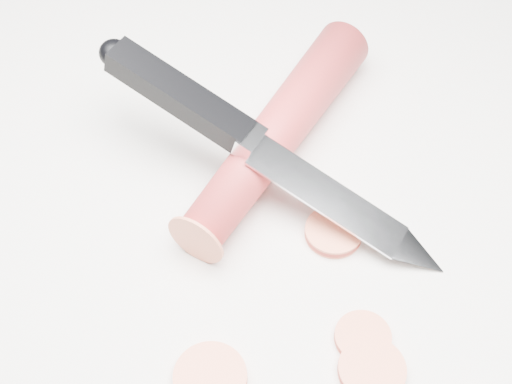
{
  "coord_description": "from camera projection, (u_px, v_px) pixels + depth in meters",
  "views": [
    {
      "loc": [
        -0.07,
        -0.24,
        0.38
      ],
      "look_at": [
        -0.05,
        0.04,
        0.02
      ],
      "focal_mm": 50.0,
      "sensor_mm": 36.0,
      "label": 1
    }
  ],
  "objects": [
    {
      "name": "ground",
      "position": [
        336.0,
        252.0,
        0.45
      ],
      "size": [
        2.4,
        2.4,
        0.0
      ],
      "primitive_type": "plane",
      "color": "white",
      "rests_on": "ground"
    },
    {
      "name": "carrot",
      "position": [
        279.0,
        131.0,
        0.49
      ],
      "size": [
        0.15,
        0.19,
        0.03
      ],
      "primitive_type": "cylinder",
      "rotation": [
        1.57,
        0.0,
        -0.62
      ],
      "color": "red",
      "rests_on": "ground"
    },
    {
      "name": "carrot_slice_1",
      "position": [
        210.0,
        378.0,
        0.4
      ],
      "size": [
        0.04,
        0.04,
        0.01
      ],
      "primitive_type": "cylinder",
      "color": "#F2714D",
      "rests_on": "ground"
    },
    {
      "name": "carrot_slice_3",
      "position": [
        372.0,
        370.0,
        0.4
      ],
      "size": [
        0.04,
        0.04,
        0.01
      ],
      "primitive_type": "cylinder",
      "color": "#F2714D",
      "rests_on": "ground"
    },
    {
      "name": "carrot_slice_4",
      "position": [
        363.0,
        337.0,
        0.41
      ],
      "size": [
        0.03,
        0.03,
        0.01
      ],
      "primitive_type": "cylinder",
      "color": "#F2714D",
      "rests_on": "ground"
    },
    {
      "name": "carrot_slice_5",
      "position": [
        334.0,
        232.0,
        0.46
      ],
      "size": [
        0.04,
        0.04,
        0.01
      ],
      "primitive_type": "cylinder",
      "color": "#F2714D",
      "rests_on": "ground"
    },
    {
      "name": "kitchen_knife",
      "position": [
        270.0,
        150.0,
        0.45
      ],
      "size": [
        0.22,
        0.17,
        0.08
      ],
      "primitive_type": null,
      "color": "silver",
      "rests_on": "ground"
    }
  ]
}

